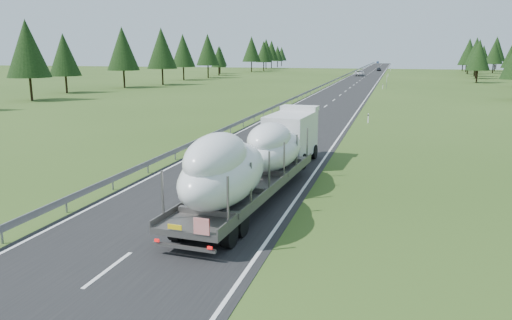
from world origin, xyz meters
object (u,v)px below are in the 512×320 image
(highway_sign, at_px, (387,80))
(distant_van, at_px, (359,73))
(boat_truck, at_px, (260,154))
(distant_car_dark, at_px, (379,69))
(distant_car_blue, at_px, (378,62))

(highway_sign, distance_m, distant_van, 53.48)
(boat_truck, bearing_deg, distant_car_dark, 90.11)
(distant_van, bearing_deg, distant_car_blue, 85.79)
(boat_truck, height_order, distant_van, boat_truck)
(distant_van, bearing_deg, distant_car_dark, 79.64)
(highway_sign, xyz_separation_m, distant_car_blue, (-10.21, 218.85, -1.17))
(distant_car_blue, bearing_deg, distant_car_dark, -88.79)
(distant_van, height_order, distant_car_blue, distant_van)
(distant_car_dark, relative_size, distant_car_blue, 1.00)
(highway_sign, bearing_deg, distant_car_dark, 92.99)
(highway_sign, xyz_separation_m, boat_truck, (-4.60, -78.73, 0.39))
(distant_car_dark, distance_m, distant_car_blue, 124.67)
(distant_car_dark, height_order, distant_car_blue, distant_car_dark)
(highway_sign, bearing_deg, boat_truck, -93.34)
(highway_sign, height_order, distant_car_dark, highway_sign)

